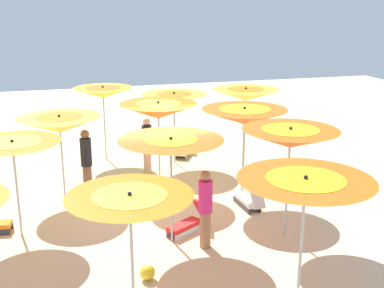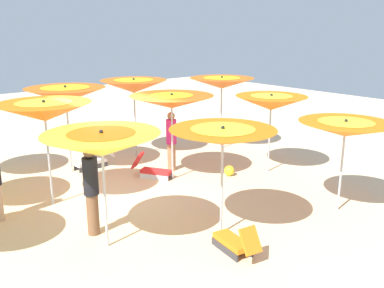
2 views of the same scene
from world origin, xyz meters
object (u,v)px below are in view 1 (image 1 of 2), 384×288
Objects in this scene: lounger_2 at (184,150)px; beachgoer_2 at (147,145)px; lounger_1 at (249,201)px; beachgoer_0 at (205,208)px; beach_umbrella_1 at (290,138)px; beach_umbrella_2 at (244,116)px; beach_umbrella_9 at (13,149)px; beach_umbrella_4 at (130,207)px; lounger_0 at (187,223)px; beach_umbrella_11 at (103,93)px; beach_umbrella_10 at (60,124)px; beach_umbrella_0 at (305,189)px; beach_umbrella_7 at (174,99)px; beach_umbrella_6 at (158,111)px; beach_ball at (147,272)px; beachgoer_1 at (87,161)px; beach_umbrella_3 at (246,95)px; beach_umbrella_5 at (171,147)px.

lounger_2 is 2.25m from beachgoer_2.
beachgoer_2 reaches higher than lounger_1.
lounger_2 is 0.69× the size of beachgoer_0.
beach_umbrella_1 is 2.66m from lounger_1.
beach_umbrella_2 reaches higher than beach_umbrella_9.
beach_umbrella_4 is at bearing 157.79° from beachgoer_0.
beach_umbrella_11 is at bearing -109.52° from lounger_0.
beach_umbrella_10 is at bearing -127.91° from beach_umbrella_1.
beach_umbrella_0 is 2.08× the size of lounger_2.
beach_umbrella_9 is 2.27m from beach_umbrella_10.
beach_umbrella_7 is 1.80m from beachgoer_2.
beach_umbrella_0 is 2.02× the size of lounger_1.
beachgoer_0 is at bearing 123.67° from beachgoer_2.
lounger_1 is 2.46m from beachgoer_0.
beach_ball is (4.65, -1.25, -2.10)m from beach_umbrella_6.
beachgoer_0 is at bearing 37.38° from beach_umbrella_10.
beach_umbrella_6 is (-3.68, -2.09, -0.04)m from beach_umbrella_1.
beach_umbrella_6 reaches higher than beach_umbrella_10.
beach_umbrella_7 is 2.06× the size of lounger_0.
beach_umbrella_4 is (-0.63, -2.66, -0.25)m from beach_umbrella_0.
beach_umbrella_7 reaches higher than beachgoer_1.
beach_ball is at bearing -44.40° from beach_umbrella_2.
lounger_1 is at bearing -80.68° from beachgoer_1.
lounger_1 is 1.03× the size of lounger_2.
lounger_1 is 4.78m from lounger_2.
beach_umbrella_2 is 5.74m from beach_umbrella_4.
beach_umbrella_3 is 1.06× the size of beach_umbrella_5.
beach_umbrella_6 is (-5.79, 1.69, 0.22)m from beach_umbrella_4.
lounger_2 is at bearing 123.86° from beach_umbrella_10.
beachgoer_0 is at bearing -112.44° from beachgoer_1.
beach_umbrella_11 is 2.06× the size of lounger_2.
beach_umbrella_1 reaches higher than lounger_0.
beach_umbrella_6 is 5.25m from beach_ball.
beach_umbrella_11 is 6.47m from lounger_0.
beachgoer_1 is at bearing -176.95° from beach_umbrella_4.
beachgoer_1 reaches higher than beachgoer_2.
beach_umbrella_4 is 0.99× the size of beach_umbrella_10.
beach_umbrella_0 is 1.01× the size of beach_umbrella_11.
beach_umbrella_1 is 1.37× the size of beachgoer_1.
beach_umbrella_10 is at bearing -89.85° from beach_umbrella_6.
beach_umbrella_11 reaches higher than beachgoer_1.
beach_umbrella_3 is 7.50m from beach_umbrella_9.
beach_umbrella_4 is 1.23× the size of beachgoer_1.
lounger_1 is at bearing -19.67° from beach_umbrella_3.
beachgoer_0 is 0.98× the size of beachgoer_2.
beach_umbrella_6 is 1.42× the size of beachgoer_2.
beach_umbrella_0 is at bearing 12.59° from beach_umbrella_11.
beach_umbrella_11 is at bearing -145.20° from beach_umbrella_2.
beach_umbrella_3 is at bearing 146.11° from beach_umbrella_4.
beach_umbrella_1 is 1.11× the size of beach_umbrella_4.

